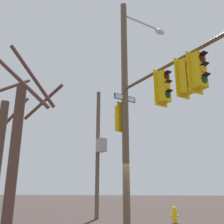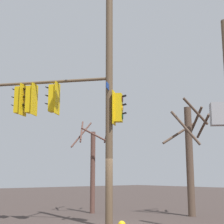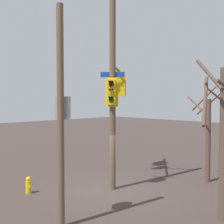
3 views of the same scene
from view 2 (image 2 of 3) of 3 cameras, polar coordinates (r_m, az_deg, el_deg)
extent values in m
cylinder|color=brown|center=(13.10, -0.48, 2.99)|extent=(0.28, 0.28, 9.98)
cylinder|color=brown|center=(13.96, -10.22, 5.05)|extent=(3.09, 3.84, 0.12)
cube|color=gold|center=(13.76, -9.97, 2.27)|extent=(0.47, 0.46, 1.10)
cube|color=gold|center=(13.70, -9.30, 2.30)|extent=(0.45, 0.40, 1.30)
cylinder|color=#2F0403|center=(13.89, -10.57, 3.61)|extent=(0.19, 0.17, 0.22)
cube|color=black|center=(13.95, -10.84, 4.07)|extent=(0.26, 0.26, 0.06)
cylinder|color=#F2A814|center=(13.81, -10.62, 2.24)|extent=(0.19, 0.17, 0.22)
cube|color=black|center=(13.87, -10.89, 2.71)|extent=(0.26, 0.26, 0.06)
cylinder|color=black|center=(13.74, -10.67, 0.86)|extent=(0.19, 0.17, 0.22)
cube|color=black|center=(13.79, -10.94, 1.34)|extent=(0.26, 0.26, 0.06)
cylinder|color=brown|center=(13.91, -9.89, 4.78)|extent=(0.04, 0.04, 0.15)
cube|color=gold|center=(14.15, -13.69, 2.06)|extent=(0.47, 0.46, 1.10)
cube|color=gold|center=(14.08, -13.06, 2.09)|extent=(0.46, 0.38, 1.30)
cylinder|color=#2F0403|center=(14.30, -14.23, 3.35)|extent=(0.19, 0.16, 0.22)
cube|color=black|center=(14.36, -14.48, 3.80)|extent=(0.26, 0.26, 0.06)
cylinder|color=#F2A814|center=(14.22, -14.30, 2.02)|extent=(0.19, 0.16, 0.22)
cube|color=black|center=(14.28, -14.55, 2.48)|extent=(0.26, 0.26, 0.06)
cylinder|color=black|center=(14.15, -14.36, 0.68)|extent=(0.19, 0.16, 0.22)
cube|color=black|center=(14.21, -14.61, 1.14)|extent=(0.26, 0.26, 0.06)
cylinder|color=brown|center=(14.30, -13.58, 4.50)|extent=(0.04, 0.04, 0.15)
cube|color=gold|center=(14.37, -15.48, 1.95)|extent=(0.47, 0.46, 1.10)
cube|color=gold|center=(14.29, -14.89, 1.99)|extent=(0.47, 0.37, 1.30)
cylinder|color=#2F0403|center=(14.52, -15.99, 3.22)|extent=(0.19, 0.16, 0.22)
cube|color=black|center=(14.59, -16.22, 3.66)|extent=(0.26, 0.25, 0.06)
cylinder|color=#F2A814|center=(14.45, -16.06, 1.91)|extent=(0.19, 0.16, 0.22)
cube|color=black|center=(14.51, -16.29, 2.36)|extent=(0.26, 0.25, 0.06)
cylinder|color=black|center=(14.38, -16.13, 0.59)|extent=(0.19, 0.16, 0.22)
cube|color=black|center=(14.44, -16.36, 1.04)|extent=(0.26, 0.25, 0.06)
cylinder|color=brown|center=(14.51, -15.36, 4.36)|extent=(0.04, 0.04, 0.15)
cube|color=gold|center=(12.92, 1.08, 0.71)|extent=(0.47, 0.46, 1.10)
cube|color=gold|center=(12.94, 0.33, 0.68)|extent=(0.46, 0.39, 1.30)
cylinder|color=#2F0403|center=(12.96, 1.79, 2.21)|extent=(0.19, 0.16, 0.22)
cube|color=black|center=(12.98, 2.11, 2.74)|extent=(0.26, 0.26, 0.06)
cylinder|color=#F2A814|center=(12.89, 1.80, 0.74)|extent=(0.19, 0.16, 0.22)
cube|color=black|center=(12.90, 2.13, 1.27)|extent=(0.26, 0.26, 0.06)
cylinder|color=black|center=(12.83, 1.81, -0.75)|extent=(0.19, 0.16, 0.22)
cube|color=black|center=(12.84, 2.14, -0.21)|extent=(0.26, 0.26, 0.06)
cube|color=navy|center=(13.17, -0.48, 4.06)|extent=(0.86, 0.74, 0.24)
cube|color=white|center=(13.17, -0.56, 4.06)|extent=(0.76, 0.66, 0.18)
cube|color=#99999E|center=(11.55, 17.69, -0.36)|extent=(0.65, 0.66, 0.74)
cylinder|color=brown|center=(17.59, -3.30, -10.10)|extent=(0.25, 0.25, 4.14)
cylinder|color=brown|center=(18.23, -5.20, -3.84)|extent=(1.63, 0.51, 1.53)
cylinder|color=brown|center=(17.78, -5.20, -3.33)|extent=(0.89, 1.05, 1.28)
cylinder|color=brown|center=(17.00, -2.87, -3.96)|extent=(1.34, 0.77, 0.79)
cylinder|color=brown|center=(17.89, -0.79, -3.26)|extent=(0.80, 1.46, 1.15)
cylinder|color=brown|center=(16.69, 13.08, -8.00)|extent=(0.35, 0.35, 5.20)
cylinder|color=brown|center=(16.19, 12.38, -2.63)|extent=(0.71, 1.31, 1.72)
cylinder|color=brown|center=(17.18, 14.14, -1.28)|extent=(0.44, 1.06, 1.20)
cylinder|color=brown|center=(16.42, 14.04, 0.13)|extent=(1.36, 0.54, 1.26)
cylinder|color=brown|center=(17.58, 11.27, -3.58)|extent=(1.82, 0.76, 1.19)
cylinder|color=brown|center=(17.12, 15.24, -2.36)|extent=(0.94, 1.42, 1.02)
camera|label=1|loc=(21.15, -19.28, -10.76)|focal=39.86mm
camera|label=3|loc=(18.10, 48.66, 0.16)|focal=48.51mm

